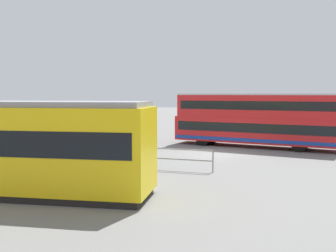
% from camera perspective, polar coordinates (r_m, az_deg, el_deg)
% --- Properties ---
extents(ground_plane, '(160.00, 160.00, 0.00)m').
position_cam_1_polar(ground_plane, '(24.95, 6.64, -4.02)').
color(ground_plane, slate).
extents(double_decker_bus, '(11.81, 5.06, 3.77)m').
position_cam_1_polar(double_decker_bus, '(28.47, 12.53, 0.89)').
color(double_decker_bus, red).
rests_on(double_decker_bus, ground).
extents(pedestrian_near_railing, '(0.44, 0.44, 1.67)m').
position_cam_1_polar(pedestrian_near_railing, '(22.34, -4.03, -2.54)').
color(pedestrian_near_railing, '#33384C').
rests_on(pedestrian_near_railing, ground).
extents(pedestrian_railing, '(8.20, 0.54, 1.08)m').
position_cam_1_polar(pedestrian_railing, '(20.22, -4.90, -3.93)').
color(pedestrian_railing, gray).
rests_on(pedestrian_railing, ground).
extents(info_sign, '(1.17, 0.14, 2.31)m').
position_cam_1_polar(info_sign, '(22.02, -15.63, -1.10)').
color(info_sign, slate).
rests_on(info_sign, ground).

